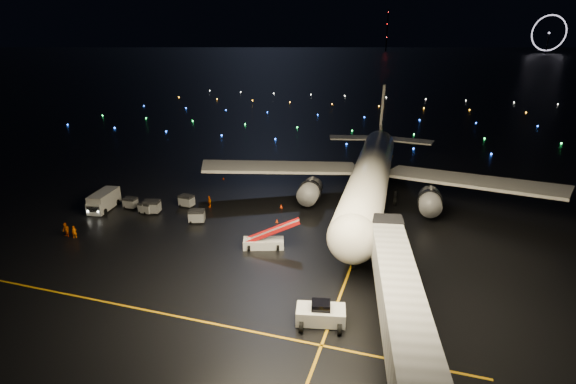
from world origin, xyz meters
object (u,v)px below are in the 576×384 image
at_px(crew_b, 66,230).
at_px(airliner, 373,151).
at_px(crew_a, 74,232).
at_px(baggage_cart_0, 197,216).
at_px(belt_loader, 263,234).
at_px(baggage_cart_1, 187,201).
at_px(baggage_cart_3, 130,203).
at_px(service_truck, 104,200).
at_px(baggage_cart_2, 152,207).
at_px(pushback_tug, 321,312).
at_px(baggage_cart_4, 146,208).
at_px(crew_c, 210,202).

bearing_deg(crew_b, airliner, 48.12).
xyz_separation_m(crew_a, baggage_cart_0, (12.22, 9.09, 0.09)).
height_order(belt_loader, baggage_cart_1, belt_loader).
bearing_deg(baggage_cart_3, baggage_cart_1, 21.58).
xyz_separation_m(airliner, service_truck, (-36.53, -16.31, -6.27)).
bearing_deg(crew_a, baggage_cart_2, 28.24).
height_order(pushback_tug, belt_loader, belt_loader).
xyz_separation_m(crew_b, baggage_cart_1, (9.11, 14.06, -0.07)).
xyz_separation_m(crew_a, crew_b, (-1.24, -0.03, 0.13)).
bearing_deg(baggage_cart_4, baggage_cart_0, -2.29).
height_order(crew_a, baggage_cart_2, baggage_cart_2).
relative_size(belt_loader, crew_a, 4.42).
bearing_deg(crew_c, crew_a, -82.93).
relative_size(belt_loader, crew_b, 3.79).
height_order(airliner, service_truck, airliner).
bearing_deg(airliner, baggage_cart_2, -154.57).
bearing_deg(crew_c, pushback_tug, -1.32).
height_order(crew_a, crew_b, crew_b).
bearing_deg(belt_loader, service_truck, 150.29).
bearing_deg(crew_a, crew_b, 143.48).
bearing_deg(crew_a, baggage_cart_0, -1.42).
height_order(crew_a, crew_c, crew_c).
xyz_separation_m(pushback_tug, baggage_cart_4, (-29.87, 17.72, -0.22)).
bearing_deg(baggage_cart_4, airliner, 31.33).
relative_size(pushback_tug, crew_c, 2.53).
height_order(belt_loader, baggage_cart_4, belt_loader).
xyz_separation_m(service_truck, crew_a, (3.11, -9.60, -0.52)).
bearing_deg(baggage_cart_3, airliner, 23.71).
bearing_deg(baggage_cart_4, baggage_cart_1, 47.81).
height_order(airliner, baggage_cart_0, airliner).
xyz_separation_m(pushback_tug, service_truck, (-36.67, 17.45, 0.30)).
distance_m(crew_a, baggage_cart_2, 11.12).
bearing_deg(airliner, baggage_cart_0, -144.65).
bearing_deg(crew_b, service_truck, 112.28).
height_order(pushback_tug, baggage_cart_2, pushback_tug).
relative_size(pushback_tug, baggage_cart_2, 1.94).
height_order(service_truck, crew_a, service_truck).
relative_size(airliner, baggage_cart_4, 28.38).
xyz_separation_m(crew_b, baggage_cart_3, (1.56, 10.98, -0.14)).
height_order(crew_a, baggage_cart_4, baggage_cart_4).
relative_size(airliner, baggage_cart_3, 28.81).
bearing_deg(baggage_cart_0, crew_a, -162.11).
bearing_deg(baggage_cart_3, baggage_cart_0, -9.49).
bearing_deg(service_truck, pushback_tug, -35.77).
xyz_separation_m(service_truck, crew_c, (14.31, 5.24, -0.47)).
distance_m(airliner, baggage_cart_4, 34.46).
distance_m(crew_a, baggage_cart_1, 16.08).
height_order(crew_b, baggage_cart_3, crew_b).
distance_m(belt_loader, baggage_cart_1, 18.29).
bearing_deg(baggage_cart_0, airliner, 19.67).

